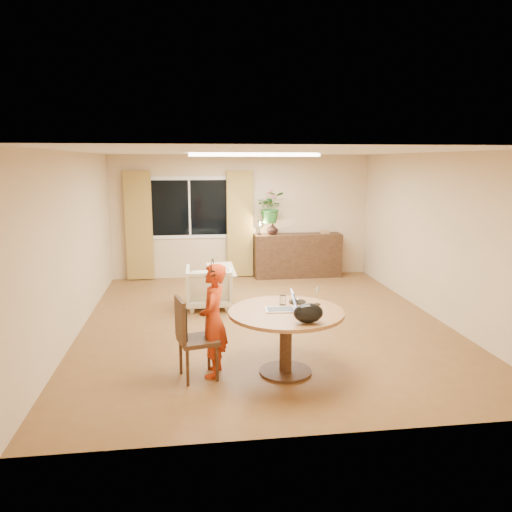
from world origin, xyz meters
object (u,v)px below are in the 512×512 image
(child, at_px, (213,320))
(dining_chair, at_px, (198,338))
(dining_table, at_px, (286,324))
(armchair, at_px, (209,287))
(sideboard, at_px, (297,255))

(child, bearing_deg, dining_chair, -57.84)
(dining_table, height_order, child, child)
(dining_table, distance_m, dining_chair, 1.02)
(dining_table, xyz_separation_m, child, (-0.84, 0.07, 0.06))
(armchair, height_order, sideboard, sideboard)
(child, relative_size, sideboard, 0.71)
(dining_table, distance_m, child, 0.84)
(dining_table, bearing_deg, dining_chair, 179.67)
(armchair, bearing_deg, sideboard, -133.11)
(child, distance_m, armchair, 2.78)
(dining_table, bearing_deg, sideboard, 76.12)
(dining_table, relative_size, sideboard, 0.72)
(dining_table, xyz_separation_m, sideboard, (1.20, 4.88, -0.13))
(dining_table, relative_size, armchair, 1.72)
(child, distance_m, sideboard, 5.22)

